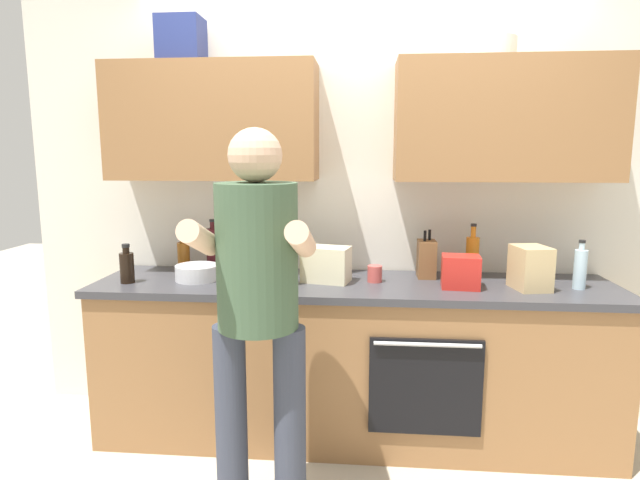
{
  "coord_description": "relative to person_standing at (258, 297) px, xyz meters",
  "views": [
    {
      "loc": [
        0.07,
        -2.8,
        1.6
      ],
      "look_at": [
        -0.17,
        -0.1,
        1.15
      ],
      "focal_mm": 29.36,
      "sensor_mm": 36.0,
      "label": 1
    }
  ],
  "objects": [
    {
      "name": "grocery_bag_crisps",
      "position": [
        0.95,
        0.65,
        -0.02
      ],
      "size": [
        0.21,
        0.17,
        0.17
      ],
      "primitive_type": "cube",
      "rotation": [
        0.0,
        0.0,
        -0.09
      ],
      "color": "red",
      "rests_on": "counter"
    },
    {
      "name": "knife_block",
      "position": [
        0.79,
        0.87,
        0.0
      ],
      "size": [
        0.1,
        0.14,
        0.27
      ],
      "color": "brown",
      "rests_on": "counter"
    },
    {
      "name": "person_standing",
      "position": [
        0.0,
        0.0,
        0.0
      ],
      "size": [
        0.49,
        0.45,
        1.7
      ],
      "color": "#383D4C",
      "rests_on": "ground"
    },
    {
      "name": "bottle_soy",
      "position": [
        -0.85,
        0.6,
        -0.02
      ],
      "size": [
        0.08,
        0.08,
        0.22
      ],
      "color": "black",
      "rests_on": "counter"
    },
    {
      "name": "bottle_wine",
      "position": [
        -0.46,
        0.92,
        0.03
      ],
      "size": [
        0.08,
        0.08,
        0.31
      ],
      "color": "#471419",
      "rests_on": "counter"
    },
    {
      "name": "bottle_water",
      "position": [
        1.56,
        0.68,
        0.0
      ],
      "size": [
        0.06,
        0.06,
        0.26
      ],
      "color": "silver",
      "rests_on": "counter"
    },
    {
      "name": "grocery_bag_bread",
      "position": [
        1.3,
        0.65,
        0.01
      ],
      "size": [
        0.2,
        0.23,
        0.23
      ],
      "primitive_type": "cube",
      "rotation": [
        0.0,
        0.0,
        0.2
      ],
      "color": "tan",
      "rests_on": "counter"
    },
    {
      "name": "bottle_oil",
      "position": [
        0.03,
        0.61,
        0.03
      ],
      "size": [
        0.07,
        0.07,
        0.33
      ],
      "color": "olive",
      "rests_on": "counter"
    },
    {
      "name": "bottle_vinegar",
      "position": [
        -0.06,
        0.64,
        -0.03
      ],
      "size": [
        0.06,
        0.06,
        0.19
      ],
      "color": "brown",
      "rests_on": "counter"
    },
    {
      "name": "back_wall_unit",
      "position": [
        0.38,
        0.98,
        0.49
      ],
      "size": [
        4.0,
        0.38,
        2.5
      ],
      "color": "silver",
      "rests_on": "ground"
    },
    {
      "name": "cup_ceramic",
      "position": [
        0.5,
        0.74,
        -0.06
      ],
      "size": [
        0.08,
        0.08,
        0.09
      ],
      "primitive_type": "cylinder",
      "color": "#BF4C47",
      "rests_on": "counter"
    },
    {
      "name": "grocery_bag_rice",
      "position": [
        0.23,
        0.72,
        -0.01
      ],
      "size": [
        0.28,
        0.21,
        0.2
      ],
      "primitive_type": "cube",
      "rotation": [
        0.0,
        0.0,
        -0.23
      ],
      "color": "beige",
      "rests_on": "counter"
    },
    {
      "name": "ground_plane",
      "position": [
        0.38,
        0.71,
        -1.01
      ],
      "size": [
        12.0,
        12.0,
        0.0
      ],
      "primitive_type": "plane",
      "color": "#B2A893"
    },
    {
      "name": "mixing_bowl",
      "position": [
        -0.49,
        0.69,
        -0.06
      ],
      "size": [
        0.24,
        0.24,
        0.08
      ],
      "primitive_type": "cylinder",
      "color": "silver",
      "rests_on": "counter"
    },
    {
      "name": "counter",
      "position": [
        0.38,
        0.71,
        -0.56
      ],
      "size": [
        2.84,
        0.67,
        0.9
      ],
      "color": "olive",
      "rests_on": "ground"
    },
    {
      "name": "bottle_juice",
      "position": [
        1.05,
        0.87,
        0.02
      ],
      "size": [
        0.07,
        0.07,
        0.31
      ],
      "color": "orange",
      "rests_on": "counter"
    },
    {
      "name": "bottle_syrup",
      "position": [
        -0.64,
        0.9,
        -0.0
      ],
      "size": [
        0.07,
        0.07,
        0.25
      ],
      "color": "#8C4C14",
      "rests_on": "counter"
    }
  ]
}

